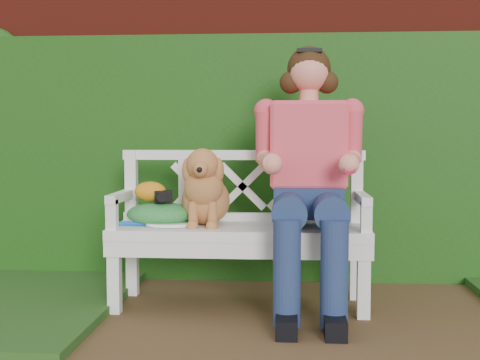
# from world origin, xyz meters

# --- Properties ---
(brick_wall) EXTENTS (10.00, 0.30, 2.20)m
(brick_wall) POSITION_xyz_m (0.00, 1.90, 1.10)
(brick_wall) COLOR maroon
(brick_wall) RESTS_ON ground
(ivy_hedge) EXTENTS (10.00, 0.18, 1.70)m
(ivy_hedge) POSITION_xyz_m (0.00, 1.68, 0.85)
(ivy_hedge) COLOR #1D580F
(ivy_hedge) RESTS_ON ground
(garden_bench) EXTENTS (1.64, 0.80, 0.48)m
(garden_bench) POSITION_xyz_m (-0.38, 0.94, 0.24)
(garden_bench) COLOR white
(garden_bench) RESTS_ON ground
(seated_woman) EXTENTS (0.93, 1.06, 1.57)m
(seated_woman) POSITION_xyz_m (0.02, 0.92, 0.78)
(seated_woman) COLOR #F5295D
(seated_woman) RESTS_ON ground
(dog) EXTENTS (0.39, 0.48, 0.46)m
(dog) POSITION_xyz_m (-0.59, 0.94, 0.71)
(dog) COLOR #9B6A42
(dog) RESTS_ON garden_bench
(tennis_racket) EXTENTS (0.57, 0.32, 0.03)m
(tennis_racket) POSITION_xyz_m (-0.81, 0.89, 0.49)
(tennis_racket) COLOR silver
(tennis_racket) RESTS_ON garden_bench
(green_bag) EXTENTS (0.42, 0.33, 0.14)m
(green_bag) POSITION_xyz_m (-0.86, 0.95, 0.55)
(green_bag) COLOR green
(green_bag) RESTS_ON garden_bench
(camera_item) EXTENTS (0.12, 0.10, 0.07)m
(camera_item) POSITION_xyz_m (-0.84, 0.93, 0.65)
(camera_item) COLOR black
(camera_item) RESTS_ON green_bag
(baseball_glove) EXTENTS (0.22, 0.18, 0.12)m
(baseball_glove) POSITION_xyz_m (-0.92, 0.95, 0.68)
(baseball_glove) COLOR orange
(baseball_glove) RESTS_ON green_bag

